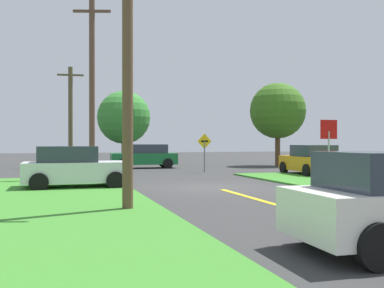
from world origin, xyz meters
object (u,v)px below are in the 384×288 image
at_px(direction_sign, 204,148).
at_px(utility_pole_mid, 92,85).
at_px(car_on_crossroad, 311,160).
at_px(parked_car_near_building, 75,168).
at_px(utility_pole_near, 128,66).
at_px(car_approaching_junction, 145,156).
at_px(stop_sign, 329,139).
at_px(pine_tree_center, 278,111).
at_px(utility_pole_far, 71,116).
at_px(oak_tree_left, 124,117).

bearing_deg(direction_sign, utility_pole_mid, -154.54).
xyz_separation_m(car_on_crossroad, parked_car_near_building, (-12.35, -3.38, 0.00)).
distance_m(car_on_crossroad, utility_pole_mid, 12.00).
height_order(utility_pole_mid, direction_sign, utility_pole_mid).
bearing_deg(parked_car_near_building, utility_pole_near, -79.82).
bearing_deg(car_on_crossroad, direction_sign, 50.62).
bearing_deg(direction_sign, parked_car_near_building, -135.68).
relative_size(car_approaching_junction, parked_car_near_building, 1.14).
bearing_deg(stop_sign, car_on_crossroad, -116.20).
height_order(utility_pole_near, pine_tree_center, utility_pole_near).
bearing_deg(pine_tree_center, stop_sign, -109.81).
height_order(stop_sign, car_approaching_junction, stop_sign).
distance_m(car_approaching_junction, utility_pole_near, 19.60).
bearing_deg(direction_sign, stop_sign, -76.53).
bearing_deg(pine_tree_center, utility_pole_far, 171.15).
bearing_deg(utility_pole_far, utility_pole_mid, -86.37).
bearing_deg(utility_pole_mid, car_approaching_junction, 63.40).
bearing_deg(car_on_crossroad, utility_pole_mid, 88.00).
xyz_separation_m(utility_pole_mid, utility_pole_far, (-0.67, 10.62, -0.89)).
xyz_separation_m(utility_pole_mid, direction_sign, (6.76, 3.22, -3.11)).
relative_size(parked_car_near_building, oak_tree_left, 0.67).
bearing_deg(stop_sign, parked_car_near_building, -11.77).
height_order(utility_pole_near, direction_sign, utility_pole_near).
height_order(stop_sign, utility_pole_far, utility_pole_far).
bearing_deg(pine_tree_center, direction_sign, -145.65).
xyz_separation_m(utility_pole_far, pine_tree_center, (14.87, -2.32, 0.48)).
bearing_deg(stop_sign, oak_tree_left, -76.91).
distance_m(utility_pole_near, oak_tree_left, 25.29).
distance_m(parked_car_near_building, utility_pole_far, 15.23).
bearing_deg(car_on_crossroad, stop_sign, 158.26).
relative_size(parked_car_near_building, utility_pole_far, 0.57).
bearing_deg(utility_pole_mid, direction_sign, 25.46).
bearing_deg(stop_sign, utility_pole_far, -61.60).
height_order(utility_pole_far, oak_tree_left, utility_pole_far).
bearing_deg(car_approaching_junction, utility_pole_mid, 66.46).
bearing_deg(parked_car_near_building, car_on_crossroad, 15.74).
bearing_deg(utility_pole_far, car_on_crossroad, -43.89).
xyz_separation_m(parked_car_near_building, oak_tree_left, (4.59, 18.78, 2.96)).
relative_size(parked_car_near_building, utility_pole_near, 0.55).
bearing_deg(utility_pole_far, direction_sign, -44.87).
xyz_separation_m(direction_sign, oak_tree_left, (-3.15, 11.21, 2.35)).
relative_size(car_approaching_junction, utility_pole_mid, 0.52).
xyz_separation_m(utility_pole_near, pine_tree_center, (14.11, 18.92, 0.37)).
distance_m(stop_sign, utility_pole_near, 10.14).
height_order(stop_sign, oak_tree_left, oak_tree_left).
distance_m(utility_pole_near, pine_tree_center, 23.60).
bearing_deg(utility_pole_near, pine_tree_center, 53.29).
relative_size(utility_pole_near, oak_tree_left, 1.22).
relative_size(car_on_crossroad, direction_sign, 1.77).
height_order(parked_car_near_building, pine_tree_center, pine_tree_center).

